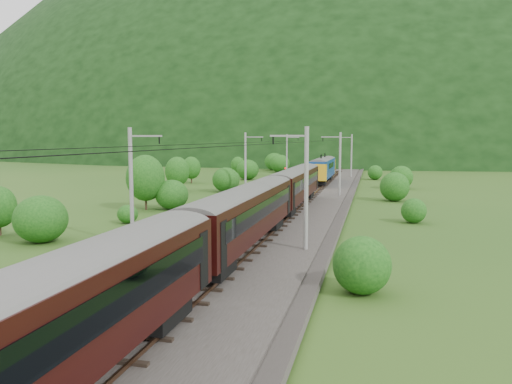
# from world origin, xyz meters

# --- Properties ---
(ground) EXTENTS (600.00, 600.00, 0.00)m
(ground) POSITION_xyz_m (0.00, 0.00, 0.00)
(ground) COLOR #284F18
(ground) RESTS_ON ground
(railbed) EXTENTS (14.00, 220.00, 0.30)m
(railbed) POSITION_xyz_m (0.00, 10.00, 0.15)
(railbed) COLOR #38332D
(railbed) RESTS_ON ground
(track_left) EXTENTS (2.40, 220.00, 0.27)m
(track_left) POSITION_xyz_m (-2.40, 10.00, 0.37)
(track_left) COLOR brown
(track_left) RESTS_ON railbed
(track_right) EXTENTS (2.40, 220.00, 0.27)m
(track_right) POSITION_xyz_m (2.40, 10.00, 0.37)
(track_right) COLOR brown
(track_right) RESTS_ON railbed
(catenary_left) EXTENTS (2.54, 192.28, 8.00)m
(catenary_left) POSITION_xyz_m (-6.12, 32.00, 4.50)
(catenary_left) COLOR gray
(catenary_left) RESTS_ON railbed
(catenary_right) EXTENTS (2.54, 192.28, 8.00)m
(catenary_right) POSITION_xyz_m (6.12, 32.00, 4.50)
(catenary_right) COLOR gray
(catenary_right) RESTS_ON railbed
(overhead_wires) EXTENTS (4.83, 198.00, 0.03)m
(overhead_wires) POSITION_xyz_m (0.00, 10.00, 7.10)
(overhead_wires) COLOR black
(overhead_wires) RESTS_ON ground
(mountain_main) EXTENTS (504.00, 360.00, 244.00)m
(mountain_main) POSITION_xyz_m (0.00, 260.00, 0.00)
(mountain_main) COLOR black
(mountain_main) RESTS_ON ground
(mountain_ridge) EXTENTS (336.00, 280.00, 132.00)m
(mountain_ridge) POSITION_xyz_m (-120.00, 300.00, 0.00)
(mountain_ridge) COLOR black
(mountain_ridge) RESTS_ON ground
(train) EXTENTS (2.73, 130.47, 4.74)m
(train) POSITION_xyz_m (2.40, -11.75, 3.27)
(train) COLOR black
(train) RESTS_ON ground
(hazard_post_near) EXTENTS (0.15, 0.15, 1.43)m
(hazard_post_near) POSITION_xyz_m (-0.22, 59.79, 1.01)
(hazard_post_near) COLOR red
(hazard_post_near) RESTS_ON railbed
(hazard_post_far) EXTENTS (0.15, 0.15, 1.39)m
(hazard_post_far) POSITION_xyz_m (0.50, 43.05, 1.00)
(hazard_post_far) COLOR red
(hazard_post_far) RESTS_ON railbed
(signal) EXTENTS (0.26, 0.26, 2.32)m
(signal) POSITION_xyz_m (-4.15, 50.80, 1.66)
(signal) COLOR black
(signal) RESTS_ON railbed
(vegetation_left) EXTENTS (13.26, 149.18, 6.59)m
(vegetation_left) POSITION_xyz_m (-13.70, 18.74, 2.24)
(vegetation_left) COLOR #164612
(vegetation_left) RESTS_ON ground
(vegetation_right) EXTENTS (7.55, 104.94, 3.15)m
(vegetation_right) POSITION_xyz_m (12.60, 17.12, 1.38)
(vegetation_right) COLOR #164612
(vegetation_right) RESTS_ON ground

